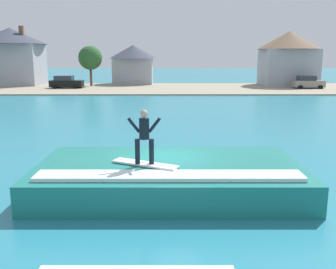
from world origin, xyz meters
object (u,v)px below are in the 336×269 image
(car_far_shore, at_px, (307,82))
(car_near_shore, at_px, (65,82))
(surfboard, at_px, (144,164))
(house_gabled_white, at_px, (287,56))
(house_small_cottage, at_px, (132,62))
(wave_crest, at_px, (168,177))
(surfer, at_px, (143,134))
(house_with_chimney, at_px, (10,52))
(tree_tall_bare, at_px, (89,58))

(car_far_shore, bearing_deg, car_near_shore, 179.36)
(surfboard, height_order, house_gabled_white, house_gabled_white)
(house_small_cottage, bearing_deg, car_far_shore, -19.57)
(surfboard, distance_m, house_gabled_white, 49.67)
(wave_crest, distance_m, car_far_shore, 44.29)
(wave_crest, bearing_deg, surfer, -141.45)
(house_gabled_white, bearing_deg, car_far_shore, -77.22)
(surfboard, relative_size, car_far_shore, 0.54)
(surfer, bearing_deg, house_with_chimney, 116.15)
(house_gabled_white, bearing_deg, house_with_chimney, 178.33)
(car_far_shore, distance_m, house_gabled_white, 6.60)
(wave_crest, relative_size, car_near_shore, 1.99)
(house_with_chimney, height_order, tree_tall_bare, house_with_chimney)
(house_gabled_white, bearing_deg, surfboard, -112.21)
(car_near_shore, height_order, house_with_chimney, house_with_chimney)
(surfer, xyz_separation_m, house_small_cottage, (-4.79, 49.34, 1.41))
(house_with_chimney, relative_size, house_gabled_white, 1.17)
(house_with_chimney, distance_m, house_gabled_white, 41.93)
(wave_crest, xyz_separation_m, house_gabled_white, (17.95, 45.32, 4.01))
(surfer, bearing_deg, wave_crest, 38.55)
(wave_crest, height_order, surfer, surfer)
(surfboard, bearing_deg, car_far_shore, 63.75)
(surfboard, relative_size, surfer, 1.27)
(surfboard, xyz_separation_m, house_small_cottage, (-4.79, 49.27, 2.42))
(wave_crest, relative_size, surfboard, 3.99)
(surfer, height_order, house_with_chimney, house_with_chimney)
(car_far_shore, relative_size, house_with_chimney, 0.38)
(car_far_shore, distance_m, tree_tall_bare, 31.06)
(wave_crest, height_order, house_with_chimney, house_with_chimney)
(house_with_chimney, bearing_deg, surfer, -63.85)
(surfboard, distance_m, car_far_shore, 45.12)
(house_with_chimney, height_order, house_small_cottage, house_with_chimney)
(surfer, height_order, house_small_cottage, house_small_cottage)
(house_with_chimney, distance_m, house_small_cottage, 18.57)
(car_near_shore, distance_m, tree_tall_bare, 5.70)
(wave_crest, xyz_separation_m, house_with_chimney, (-23.95, 46.55, 4.55))
(surfboard, bearing_deg, house_with_chimney, 116.20)
(surfer, distance_m, house_small_cottage, 49.60)
(wave_crest, bearing_deg, house_gabled_white, 68.39)
(car_near_shore, bearing_deg, house_with_chimney, 147.46)
(car_far_shore, xyz_separation_m, house_gabled_white, (-1.23, 5.41, 3.58))
(car_far_shore, bearing_deg, wave_crest, -115.66)
(car_far_shore, relative_size, house_gabled_white, 0.45)
(surfer, bearing_deg, house_small_cottage, 95.54)
(house_with_chimney, height_order, house_gabled_white, house_with_chimney)
(car_near_shore, relative_size, house_with_chimney, 0.41)
(surfboard, relative_size, tree_tall_bare, 0.37)
(car_near_shore, bearing_deg, house_gabled_white, 8.91)
(car_far_shore, height_order, tree_tall_bare, tree_tall_bare)
(house_gabled_white, relative_size, house_small_cottage, 1.23)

